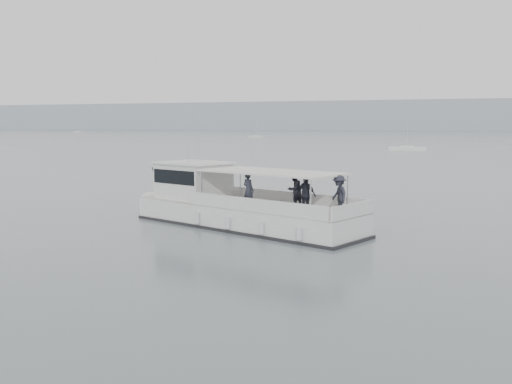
% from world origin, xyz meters
% --- Properties ---
extents(ground, '(1400.00, 1400.00, 0.00)m').
position_xyz_m(ground, '(0.00, 0.00, 0.00)').
color(ground, '#505B5F').
rests_on(ground, ground).
extents(headland, '(1400.00, 90.00, 28.00)m').
position_xyz_m(headland, '(0.00, 560.00, 14.00)').
color(headland, '#939EA8').
rests_on(headland, ground).
extents(tour_boat, '(12.36, 7.13, 5.33)m').
position_xyz_m(tour_boat, '(-4.87, 3.25, 0.87)').
color(tour_boat, white).
rests_on(tour_boat, ground).
extents(moored_fleet, '(449.82, 355.42, 9.90)m').
position_xyz_m(moored_fleet, '(-23.64, 175.33, 0.36)').
color(moored_fleet, white).
rests_on(moored_fleet, ground).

